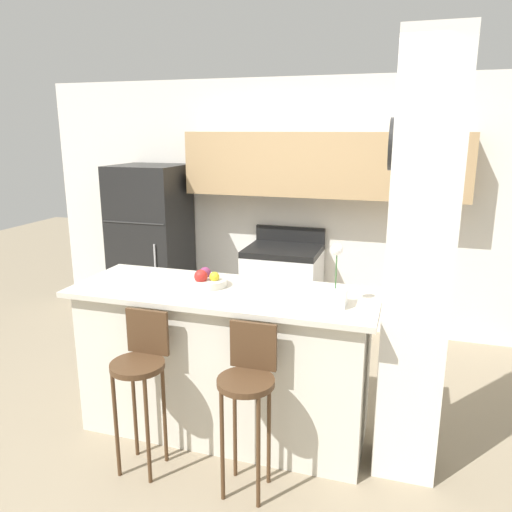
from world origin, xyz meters
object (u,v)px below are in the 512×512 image
object	(u,v)px
refrigerator	(152,245)
orchid_vase	(335,290)
fruit_bowl	(207,280)
stove_range	(283,291)
bar_stool_right	(248,385)
trash_bin	(194,317)
bar_stool_left	(141,369)

from	to	relation	value
refrigerator	orchid_vase	bearing A→B (deg)	-39.03
fruit_bowl	stove_range	bearing A→B (deg)	86.76
bar_stool_right	orchid_vase	bearing A→B (deg)	46.38
refrigerator	trash_bin	xyz separation A→B (m)	(0.58, -0.24, -0.66)
refrigerator	orchid_vase	world-z (taller)	refrigerator
bar_stool_left	bar_stool_right	bearing A→B (deg)	0.00
orchid_vase	fruit_bowl	size ratio (longest dim) A/B	1.40
bar_stool_right	fruit_bowl	size ratio (longest dim) A/B	3.68
stove_range	orchid_vase	distance (m)	2.11
bar_stool_left	orchid_vase	bearing A→B (deg)	21.57
fruit_bowl	trash_bin	bearing A→B (deg)	118.16
fruit_bowl	bar_stool_right	bearing A→B (deg)	-49.75
orchid_vase	trash_bin	distance (m)	2.45
bar_stool_right	trash_bin	xyz separation A→B (m)	(-1.24, 1.99, -0.47)
bar_stool_right	fruit_bowl	xyz separation A→B (m)	(-0.47, 0.56, 0.41)
refrigerator	fruit_bowl	xyz separation A→B (m)	(1.34, -1.67, 0.22)
stove_range	bar_stool_right	size ratio (longest dim) A/B	1.08
refrigerator	trash_bin	bearing A→B (deg)	-22.76
refrigerator	orchid_vase	size ratio (longest dim) A/B	4.46
trash_bin	stove_range	bearing A→B (deg)	18.42
stove_range	fruit_bowl	xyz separation A→B (m)	(-0.10, -1.72, 0.61)
bar_stool_left	trash_bin	world-z (taller)	bar_stool_left
bar_stool_right	orchid_vase	distance (m)	0.75
bar_stool_right	fruit_bowl	distance (m)	0.84
bar_stool_left	orchid_vase	xyz separation A→B (m)	(1.08, 0.43, 0.47)
bar_stool_left	refrigerator	bearing A→B (deg)	117.06
refrigerator	bar_stool_right	distance (m)	2.88
bar_stool_right	trash_bin	distance (m)	2.39
fruit_bowl	trash_bin	size ratio (longest dim) A/B	0.71
orchid_vase	fruit_bowl	distance (m)	0.89
bar_stool_left	orchid_vase	world-z (taller)	orchid_vase
bar_stool_left	fruit_bowl	world-z (taller)	fruit_bowl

